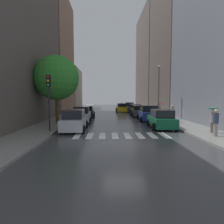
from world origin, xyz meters
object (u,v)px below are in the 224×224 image
parked_car_right_nearest (161,119)px  street_tree_left (57,78)px  taxi_midroad (122,108)px  traffic_light_left_corner (49,90)px  pedestrian_far_side (173,113)px  pedestrian_by_kerb (159,107)px  parked_car_right_fourth (134,109)px  parked_car_left_second (82,115)px  parked_car_right_second (148,114)px  pedestrian_near_tree (213,115)px  parked_car_left_nearest (74,121)px  parked_car_right_third (139,111)px  parked_car_left_third (87,112)px  parked_car_right_fifth (129,107)px  lamp_post_right (159,88)px  pedestrian_foreground (216,122)px

parked_car_right_nearest → street_tree_left: (-10.00, 3.02, 3.95)m
taxi_midroad → traffic_light_left_corner: 22.67m
pedestrian_far_side → pedestrian_by_kerb: bearing=6.2°
parked_car_right_fourth → parked_car_left_second: bearing=144.6°
parked_car_right_second → pedestrian_near_tree: size_ratio=2.31×
parked_car_left_nearest → traffic_light_left_corner: 3.21m
pedestrian_by_kerb → parked_car_right_second: bearing=-37.5°
parked_car_right_fourth → traffic_light_left_corner: bearing=150.9°
taxi_midroad → parked_car_left_second: bearing=158.8°
parked_car_left_nearest → parked_car_right_nearest: parked_car_left_nearest is taller
parked_car_left_nearest → parked_car_right_third: size_ratio=1.00×
pedestrian_far_side → parked_car_left_nearest: bearing=118.1°
parked_car_left_third → pedestrian_near_tree: (10.54, -12.82, 0.71)m
parked_car_right_third → parked_car_left_third: bearing=99.2°
parked_car_right_fifth → pedestrian_near_tree: bearing=-173.1°
parked_car_left_nearest → parked_car_left_second: 5.45m
pedestrian_by_kerb → street_tree_left: bearing=-66.7°
parked_car_left_second → parked_car_right_fifth: (7.56, 17.99, -0.02)m
parked_car_right_fifth → street_tree_left: (-9.90, -19.52, 3.93)m
parked_car_left_second → taxi_midroad: 15.80m
parked_car_right_nearest → pedestrian_by_kerb: (2.07, 8.03, 0.67)m
parked_car_left_second → parked_car_right_fifth: 19.51m
parked_car_right_second → parked_car_right_fifth: size_ratio=1.04×
pedestrian_by_kerb → lamp_post_right: 2.76m
parked_car_left_second → pedestrian_foreground: size_ratio=2.54×
traffic_light_left_corner → parked_car_left_nearest: bearing=32.8°
parked_car_left_third → parked_car_right_nearest: 12.41m
parked_car_left_third → pedestrian_foreground: pedestrian_foreground is taller
parked_car_right_nearest → parked_car_right_second: parked_car_right_second is taller
parked_car_right_third → pedestrian_by_kerb: size_ratio=2.32×
parked_car_left_third → pedestrian_by_kerb: (9.67, -1.79, 0.71)m
parked_car_right_fourth → street_tree_left: size_ratio=0.68×
parked_car_left_second → traffic_light_left_corner: bearing=163.4°
parked_car_left_nearest → parked_car_right_second: parked_car_right_second is taller
pedestrian_far_side → street_tree_left: street_tree_left is taller
parked_car_right_fourth → parked_car_right_second: bearing=178.3°
pedestrian_foreground → lamp_post_right: (-0.74, 11.26, 2.85)m
parked_car_right_second → pedestrian_by_kerb: (2.05, 2.60, 0.61)m
pedestrian_near_tree → parked_car_left_nearest: bearing=-88.8°
parked_car_right_fifth → traffic_light_left_corner: size_ratio=0.95×
parked_car_left_nearest → taxi_midroad: bearing=-16.6°
parked_car_right_fifth → pedestrian_near_tree: size_ratio=2.22×
parked_car_right_nearest → parked_car_right_fifth: bearing=2.6°
parked_car_left_nearest → pedestrian_by_kerb: pedestrian_by_kerb is taller
parked_car_right_fourth → pedestrian_by_kerb: 8.28m
parked_car_left_second → traffic_light_left_corner: 7.21m
taxi_midroad → parked_car_left_nearest: bearing=164.2°
parked_car_right_third → taxi_midroad: taxi_midroad is taller
pedestrian_by_kerb → traffic_light_left_corner: traffic_light_left_corner is taller
parked_car_right_nearest → parked_car_right_fourth: (0.02, 16.02, -0.03)m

